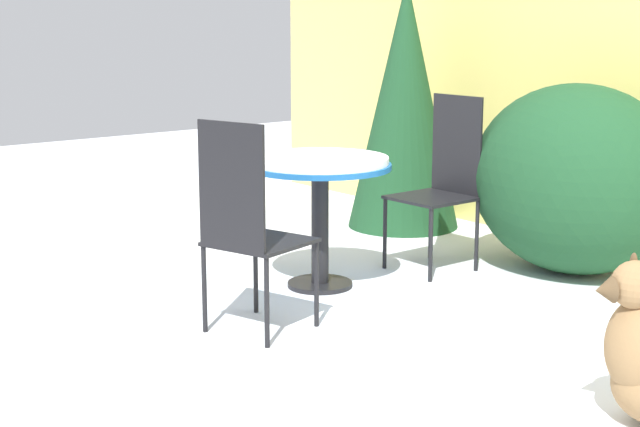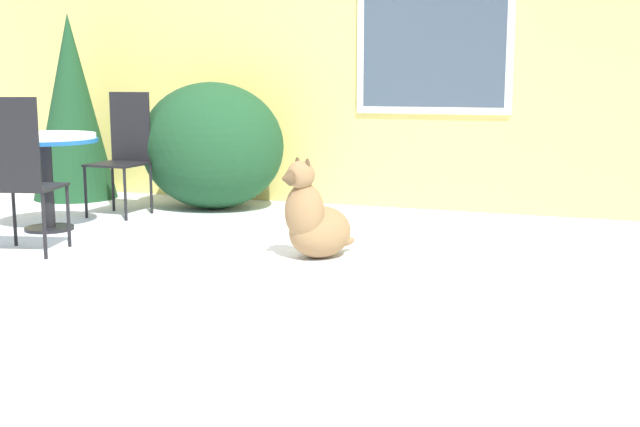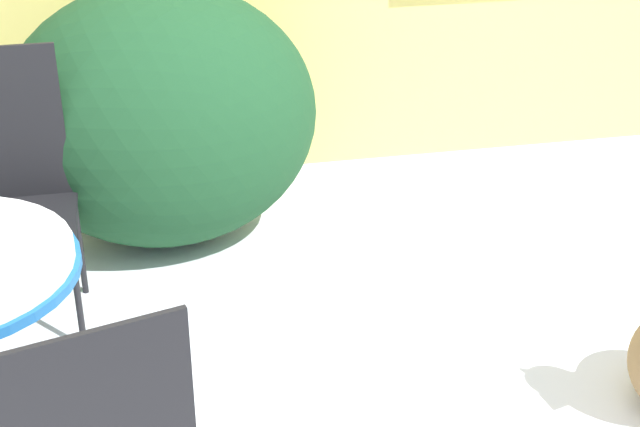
{
  "view_description": "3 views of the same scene",
  "coord_description": "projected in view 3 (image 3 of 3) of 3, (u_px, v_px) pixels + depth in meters",
  "views": [
    {
      "loc": [
        2.97,
        -3.15,
        1.53
      ],
      "look_at": [
        -1.17,
        0.21,
        0.42
      ],
      "focal_mm": 55.0,
      "sensor_mm": 36.0,
      "label": 1
    },
    {
      "loc": [
        2.87,
        -4.74,
        1.15
      ],
      "look_at": [
        1.11,
        0.03,
        0.29
      ],
      "focal_mm": 45.0,
      "sensor_mm": 36.0,
      "label": 2
    },
    {
      "loc": [
        -0.59,
        -2.3,
        2.11
      ],
      "look_at": [
        0.0,
        0.6,
        0.55
      ],
      "focal_mm": 55.0,
      "sensor_mm": 36.0,
      "label": 3
    }
  ],
  "objects": [
    {
      "name": "shrub_left",
      "position": [
        162.0,
        116.0,
        4.1
      ],
      "size": [
        1.31,
        1.06,
        1.12
      ],
      "color": "#194223",
      "rests_on": "ground_plane"
    },
    {
      "name": "patio_chair_near_table",
      "position": [
        15.0,
        185.0,
        3.56
      ],
      "size": [
        0.42,
        0.42,
        1.04
      ],
      "rotation": [
        0.0,
        0.0,
        -0.0
      ],
      "color": "black",
      "rests_on": "ground_plane"
    }
  ]
}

